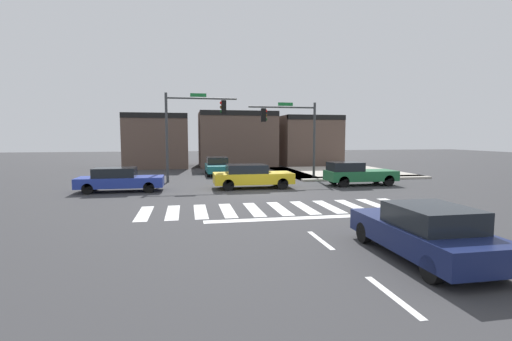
{
  "coord_description": "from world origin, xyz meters",
  "views": [
    {
      "loc": [
        -3.95,
        -19.86,
        3.15
      ],
      "look_at": [
        0.13,
        1.78,
        1.1
      ],
      "focal_mm": 25.72,
      "sensor_mm": 36.0,
      "label": 1
    }
  ],
  "objects": [
    {
      "name": "curb_corner_northeast",
      "position": [
        8.49,
        9.42,
        0.07
      ],
      "size": [
        10.0,
        10.6,
        0.15
      ],
      "color": "#B2AA9E",
      "rests_on": "ground_plane"
    },
    {
      "name": "ground_plane",
      "position": [
        0.0,
        0.0,
        0.0
      ],
      "size": [
        120.0,
        120.0,
        0.0
      ],
      "primitive_type": "plane",
      "color": "#353538"
    },
    {
      "name": "crosswalk_near",
      "position": [
        0.0,
        -4.5,
        0.0
      ],
      "size": [
        11.95,
        3.06,
        0.01
      ],
      "color": "silver",
      "rests_on": "ground_plane"
    },
    {
      "name": "car_navy",
      "position": [
        2.02,
        -11.61,
        0.71
      ],
      "size": [
        1.9,
        4.52,
        1.42
      ],
      "rotation": [
        0.0,
        0.0,
        1.57
      ],
      "color": "#141E4C",
      "rests_on": "ground_plane"
    },
    {
      "name": "bike_detector_marking",
      "position": [
        1.98,
        -9.05,
        0.0
      ],
      "size": [
        0.92,
        0.92,
        0.01
      ],
      "color": "yellow",
      "rests_on": "ground_plane"
    },
    {
      "name": "traffic_signal_northeast",
      "position": [
        3.58,
        6.06,
        3.92
      ],
      "size": [
        5.03,
        0.32,
        5.62
      ],
      "rotation": [
        0.0,
        0.0,
        3.14
      ],
      "color": "#383A3D",
      "rests_on": "ground_plane"
    },
    {
      "name": "car_green",
      "position": [
        6.82,
        2.04,
        0.76
      ],
      "size": [
        4.48,
        1.78,
        1.51
      ],
      "color": "#1E6638",
      "rests_on": "ground_plane"
    },
    {
      "name": "storefront_row",
      "position": [
        1.74,
        19.18,
        2.77
      ],
      "size": [
        22.27,
        6.92,
        5.69
      ],
      "color": "brown",
      "rests_on": "ground_plane"
    },
    {
      "name": "car_yellow",
      "position": [
        -0.11,
        1.98,
        0.75
      ],
      "size": [
        4.78,
        1.94,
        1.45
      ],
      "color": "gold",
      "rests_on": "ground_plane"
    },
    {
      "name": "lane_markings",
      "position": [
        1.06,
        -12.74,
        0.0
      ],
      "size": [
        6.8,
        24.25,
        0.01
      ],
      "color": "white",
      "rests_on": "ground_plane"
    },
    {
      "name": "car_blue",
      "position": [
        -7.77,
        1.99,
        0.69
      ],
      "size": [
        4.73,
        1.74,
        1.37
      ],
      "color": "#23389E",
      "rests_on": "ground_plane"
    },
    {
      "name": "traffic_signal_northwest",
      "position": [
        -3.59,
        5.87,
        4.25
      ],
      "size": [
        4.9,
        0.32,
        6.09
      ],
      "color": "#383A3D",
      "rests_on": "ground_plane"
    },
    {
      "name": "car_teal",
      "position": [
        -1.5,
        10.14,
        0.73
      ],
      "size": [
        1.89,
        4.15,
        1.44
      ],
      "rotation": [
        0.0,
        0.0,
        -1.57
      ],
      "color": "#196B70",
      "rests_on": "ground_plane"
    }
  ]
}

